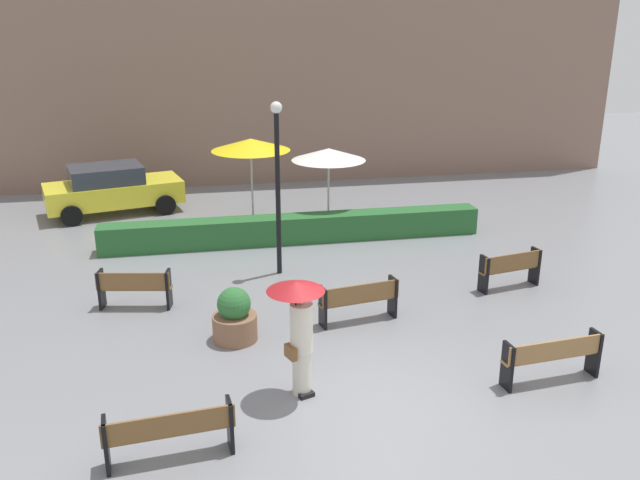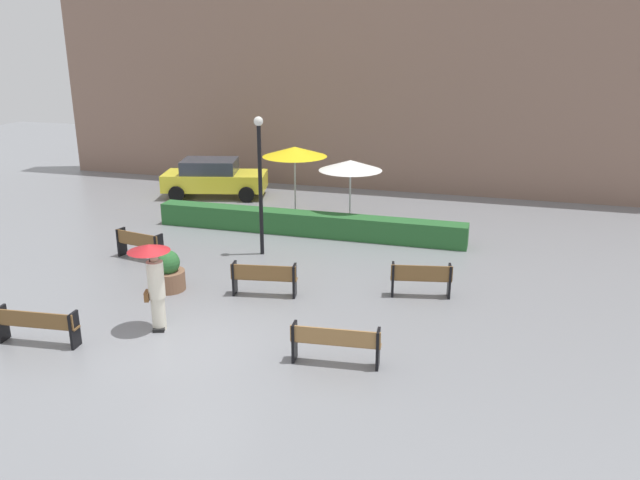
{
  "view_description": "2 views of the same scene",
  "coord_description": "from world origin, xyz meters",
  "px_view_note": "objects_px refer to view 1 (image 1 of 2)",
  "views": [
    {
      "loc": [
        -2.66,
        -9.35,
        6.14
      ],
      "look_at": [
        0.01,
        4.37,
        1.39
      ],
      "focal_mm": 37.55,
      "sensor_mm": 36.0,
      "label": 1
    },
    {
      "loc": [
        6.25,
        -11.35,
        6.53
      ],
      "look_at": [
        1.42,
        5.27,
        0.9
      ],
      "focal_mm": 35.77,
      "sensor_mm": 36.0,
      "label": 2
    }
  ],
  "objects_px": {
    "bench_near_right": "(553,355)",
    "bench_far_left": "(134,286)",
    "patio_umbrella_white": "(329,154)",
    "bench_far_right": "(511,267)",
    "lamp_post": "(278,172)",
    "bench_near_left": "(169,431)",
    "planter_pot": "(235,318)",
    "pedestrian_with_umbrella": "(299,323)",
    "bench_mid_center": "(359,299)",
    "parked_car": "(112,189)",
    "patio_umbrella_yellow": "(251,145)"
  },
  "relations": [
    {
      "from": "bench_near_left",
      "to": "planter_pot",
      "type": "height_order",
      "value": "planter_pot"
    },
    {
      "from": "patio_umbrella_yellow",
      "to": "parked_car",
      "type": "bearing_deg",
      "value": 152.85
    },
    {
      "from": "bench_far_left",
      "to": "planter_pot",
      "type": "distance_m",
      "value": 2.8
    },
    {
      "from": "bench_near_left",
      "to": "patio_umbrella_yellow",
      "type": "height_order",
      "value": "patio_umbrella_yellow"
    },
    {
      "from": "bench_near_left",
      "to": "patio_umbrella_yellow",
      "type": "distance_m",
      "value": 11.5
    },
    {
      "from": "patio_umbrella_yellow",
      "to": "bench_far_left",
      "type": "bearing_deg",
      "value": -119.38
    },
    {
      "from": "bench_far_right",
      "to": "bench_far_left",
      "type": "relative_size",
      "value": 0.98
    },
    {
      "from": "bench_mid_center",
      "to": "lamp_post",
      "type": "distance_m",
      "value": 3.91
    },
    {
      "from": "bench_far_left",
      "to": "patio_umbrella_white",
      "type": "relative_size",
      "value": 0.67
    },
    {
      "from": "bench_near_left",
      "to": "patio_umbrella_white",
      "type": "distance_m",
      "value": 11.52
    },
    {
      "from": "bench_mid_center",
      "to": "planter_pot",
      "type": "xyz_separation_m",
      "value": [
        -2.6,
        -0.32,
        -0.05
      ]
    },
    {
      "from": "patio_umbrella_yellow",
      "to": "planter_pot",
      "type": "bearing_deg",
      "value": -98.31
    },
    {
      "from": "bench_near_right",
      "to": "bench_mid_center",
      "type": "distance_m",
      "value": 4.04
    },
    {
      "from": "planter_pot",
      "to": "patio_umbrella_yellow",
      "type": "xyz_separation_m",
      "value": [
        1.09,
        7.47,
        2.01
      ]
    },
    {
      "from": "bench_near_right",
      "to": "bench_far_left",
      "type": "height_order",
      "value": "bench_far_left"
    },
    {
      "from": "bench_far_right",
      "to": "planter_pot",
      "type": "distance_m",
      "value": 6.66
    },
    {
      "from": "bench_near_left",
      "to": "bench_far_left",
      "type": "bearing_deg",
      "value": 98.69
    },
    {
      "from": "patio_umbrella_yellow",
      "to": "patio_umbrella_white",
      "type": "height_order",
      "value": "patio_umbrella_yellow"
    },
    {
      "from": "bench_far_right",
      "to": "bench_mid_center",
      "type": "xyz_separation_m",
      "value": [
        -3.91,
        -1.07,
        -0.01
      ]
    },
    {
      "from": "bench_far_left",
      "to": "bench_near_right",
      "type": "bearing_deg",
      "value": -32.05
    },
    {
      "from": "bench_near_left",
      "to": "bench_mid_center",
      "type": "xyz_separation_m",
      "value": [
        3.79,
        3.94,
        0.03
      ]
    },
    {
      "from": "bench_far_left",
      "to": "lamp_post",
      "type": "height_order",
      "value": "lamp_post"
    },
    {
      "from": "bench_near_right",
      "to": "lamp_post",
      "type": "distance_m",
      "value": 7.55
    },
    {
      "from": "planter_pot",
      "to": "patio_umbrella_white",
      "type": "height_order",
      "value": "patio_umbrella_white"
    },
    {
      "from": "bench_far_right",
      "to": "lamp_post",
      "type": "xyz_separation_m",
      "value": [
        -5.17,
        2.02,
        2.04
      ]
    },
    {
      "from": "bench_far_left",
      "to": "patio_umbrella_white",
      "type": "height_order",
      "value": "patio_umbrella_white"
    },
    {
      "from": "lamp_post",
      "to": "parked_car",
      "type": "bearing_deg",
      "value": 126.0
    },
    {
      "from": "lamp_post",
      "to": "patio_umbrella_yellow",
      "type": "xyz_separation_m",
      "value": [
        -0.25,
        4.06,
        -0.08
      ]
    },
    {
      "from": "bench_far_left",
      "to": "bench_mid_center",
      "type": "relative_size",
      "value": 0.94
    },
    {
      "from": "lamp_post",
      "to": "parked_car",
      "type": "relative_size",
      "value": 0.94
    },
    {
      "from": "bench_far_right",
      "to": "bench_near_right",
      "type": "height_order",
      "value": "bench_far_right"
    },
    {
      "from": "bench_far_left",
      "to": "bench_far_right",
      "type": "bearing_deg",
      "value": -3.57
    },
    {
      "from": "bench_mid_center",
      "to": "parked_car",
      "type": "xyz_separation_m",
      "value": [
        -5.8,
        9.35,
        0.3
      ]
    },
    {
      "from": "bench_near_right",
      "to": "lamp_post",
      "type": "relative_size",
      "value": 0.44
    },
    {
      "from": "bench_far_right",
      "to": "lamp_post",
      "type": "distance_m",
      "value": 5.91
    },
    {
      "from": "bench_near_right",
      "to": "pedestrian_with_umbrella",
      "type": "distance_m",
      "value": 4.48
    },
    {
      "from": "patio_umbrella_white",
      "to": "bench_far_right",
      "type": "bearing_deg",
      "value": -59.49
    },
    {
      "from": "bench_mid_center",
      "to": "patio_umbrella_white",
      "type": "relative_size",
      "value": 0.72
    },
    {
      "from": "planter_pot",
      "to": "bench_far_right",
      "type": "bearing_deg",
      "value": 11.99
    },
    {
      "from": "bench_far_left",
      "to": "pedestrian_with_umbrella",
      "type": "height_order",
      "value": "pedestrian_with_umbrella"
    },
    {
      "from": "patio_umbrella_white",
      "to": "bench_near_right",
      "type": "bearing_deg",
      "value": -78.08
    },
    {
      "from": "bench_far_left",
      "to": "pedestrian_with_umbrella",
      "type": "bearing_deg",
      "value": -54.35
    },
    {
      "from": "bench_mid_center",
      "to": "planter_pot",
      "type": "height_order",
      "value": "planter_pot"
    },
    {
      "from": "bench_near_right",
      "to": "parked_car",
      "type": "bearing_deg",
      "value": 124.58
    },
    {
      "from": "pedestrian_with_umbrella",
      "to": "planter_pot",
      "type": "relative_size",
      "value": 1.88
    },
    {
      "from": "bench_near_right",
      "to": "lamp_post",
      "type": "xyz_separation_m",
      "value": [
        -3.96,
        6.09,
        2.05
      ]
    },
    {
      "from": "bench_far_left",
      "to": "bench_near_left",
      "type": "relative_size",
      "value": 0.86
    },
    {
      "from": "pedestrian_with_umbrella",
      "to": "planter_pot",
      "type": "bearing_deg",
      "value": 112.8
    },
    {
      "from": "bench_far_left",
      "to": "bench_near_left",
      "type": "xyz_separation_m",
      "value": [
        0.85,
        -5.55,
        -0.02
      ]
    },
    {
      "from": "patio_umbrella_yellow",
      "to": "bench_mid_center",
      "type": "bearing_deg",
      "value": -78.07
    }
  ]
}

